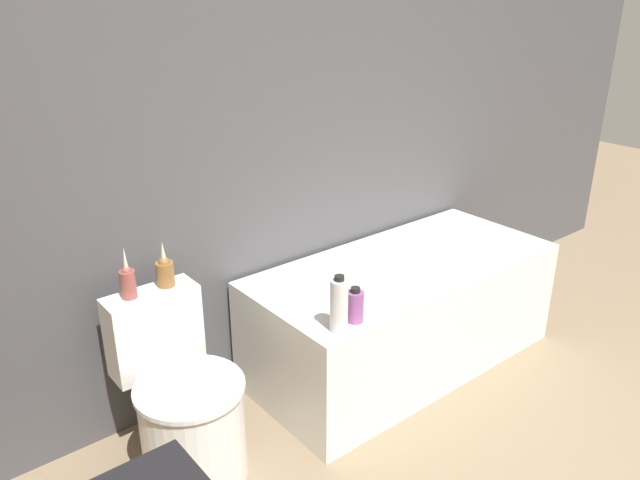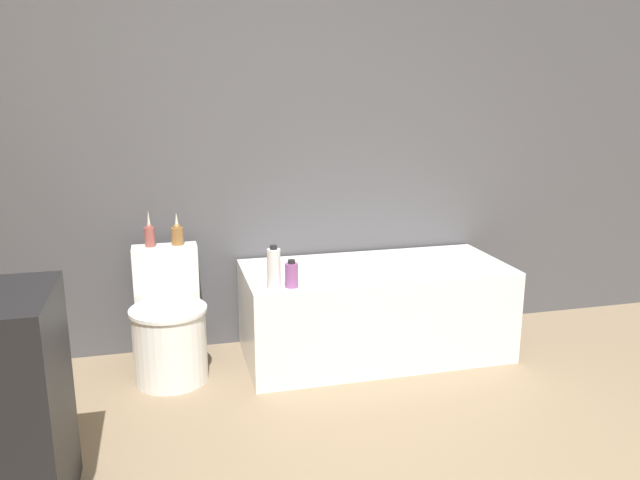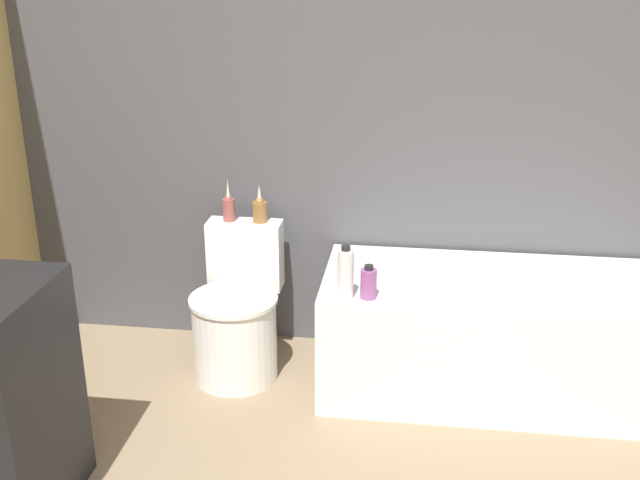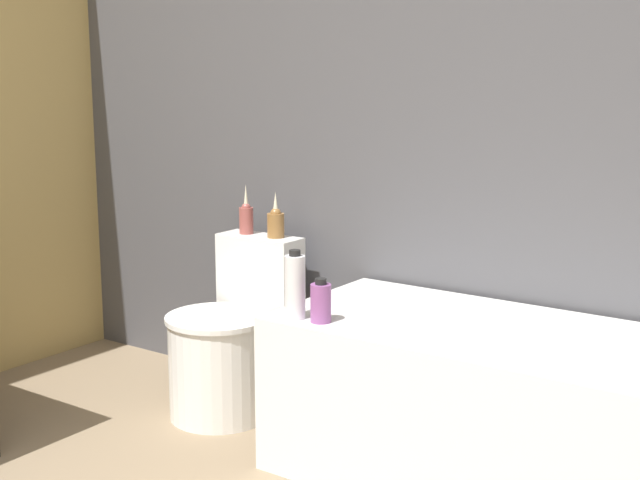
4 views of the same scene
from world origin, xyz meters
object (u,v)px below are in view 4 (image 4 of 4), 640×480
(toilet, at_px, (228,346))
(shampoo_bottle_short, at_px, (321,302))
(vase_gold, at_px, (246,217))
(shampoo_bottle_tall, at_px, (295,286))
(vase_silver, at_px, (276,222))
(bathtub, at_px, (506,411))

(toilet, height_order, shampoo_bottle_short, shampoo_bottle_short)
(toilet, xyz_separation_m, vase_gold, (-0.08, 0.22, 0.49))
(toilet, bearing_deg, shampoo_bottle_tall, -26.66)
(shampoo_bottle_tall, relative_size, shampoo_bottle_short, 1.58)
(toilet, xyz_separation_m, vase_silver, (0.08, 0.22, 0.49))
(shampoo_bottle_tall, xyz_separation_m, shampoo_bottle_short, (0.10, 0.01, -0.04))
(vase_silver, height_order, shampoo_bottle_short, vase_silver)
(shampoo_bottle_short, bearing_deg, toilet, 157.96)
(toilet, bearing_deg, vase_gold, 109.09)
(vase_gold, relative_size, vase_silver, 1.11)
(bathtub, xyz_separation_m, shampoo_bottle_short, (-0.56, -0.26, 0.34))
(bathtub, distance_m, shampoo_bottle_short, 0.71)
(vase_gold, height_order, shampoo_bottle_short, vase_gold)
(vase_silver, relative_size, shampoo_bottle_tall, 0.80)
(toilet, height_order, vase_gold, vase_gold)
(bathtub, bearing_deg, shampoo_bottle_short, -154.93)
(shampoo_bottle_short, bearing_deg, shampoo_bottle_tall, -171.76)
(toilet, bearing_deg, vase_silver, 71.25)
(bathtub, distance_m, vase_silver, 1.24)
(bathtub, bearing_deg, vase_gold, 170.30)
(bathtub, height_order, toilet, toilet)
(toilet, distance_m, vase_gold, 0.54)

